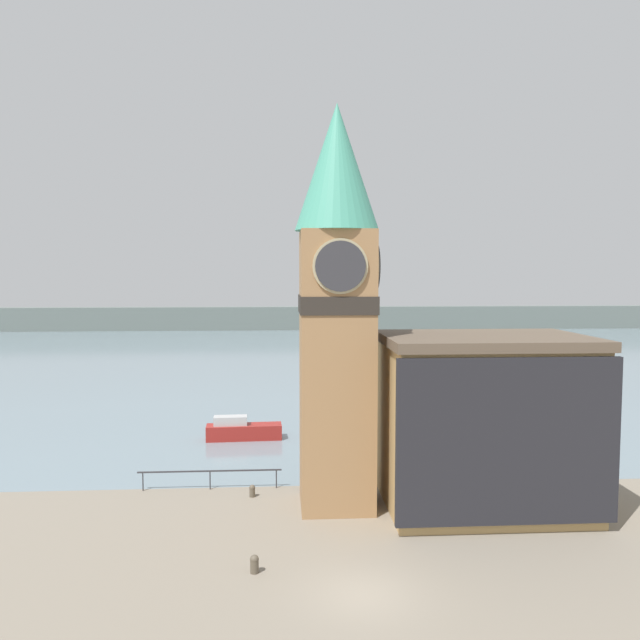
% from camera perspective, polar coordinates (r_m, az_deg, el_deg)
% --- Properties ---
extents(ground_plane, '(160.00, 160.00, 0.00)m').
position_cam_1_polar(ground_plane, '(25.89, 3.97, -23.71)').
color(ground_plane, gray).
extents(water, '(160.00, 120.00, 0.00)m').
position_cam_1_polar(water, '(95.72, -1.73, -3.03)').
color(water, gray).
rests_on(water, ground_plane).
extents(far_shoreline, '(180.00, 3.00, 5.00)m').
position_cam_1_polar(far_shoreline, '(135.28, -2.28, 0.17)').
color(far_shoreline, slate).
rests_on(far_shoreline, water).
extents(pier_railing, '(8.06, 0.08, 1.09)m').
position_cam_1_polar(pier_railing, '(36.64, -10.03, -13.62)').
color(pier_railing, '#333338').
rests_on(pier_railing, ground_plane).
extents(clock_tower, '(4.28, 4.28, 20.70)m').
position_cam_1_polar(clock_tower, '(31.95, 1.55, 2.20)').
color(clock_tower, '#9E754C').
rests_on(clock_tower, ground_plane).
extents(pier_building, '(10.49, 7.38, 8.99)m').
position_cam_1_polar(pier_building, '(33.61, 14.78, -9.00)').
color(pier_building, tan).
rests_on(pier_building, ground_plane).
extents(boat_near, '(5.55, 1.73, 1.74)m').
position_cam_1_polar(boat_near, '(46.77, -7.15, -9.96)').
color(boat_near, maroon).
rests_on(boat_near, water).
extents(mooring_bollard_near, '(0.32, 0.32, 0.67)m').
position_cam_1_polar(mooring_bollard_near, '(35.37, -6.22, -15.22)').
color(mooring_bollard_near, brown).
rests_on(mooring_bollard_near, ground_plane).
extents(mooring_bollard_far, '(0.36, 0.36, 0.75)m').
position_cam_1_polar(mooring_bollard_far, '(27.28, -6.02, -21.24)').
color(mooring_bollard_far, brown).
rests_on(mooring_bollard_far, ground_plane).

